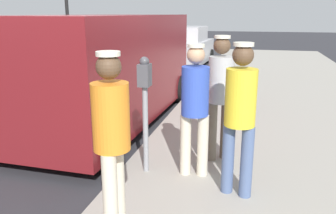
# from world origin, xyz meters

# --- Properties ---
(ground_plane) EXTENTS (80.00, 80.00, 0.00)m
(ground_plane) POSITION_xyz_m (0.00, 0.00, 0.00)
(ground_plane) COLOR #2D2D33
(sidewalk_slab) EXTENTS (5.00, 32.00, 0.15)m
(sidewalk_slab) POSITION_xyz_m (3.50, 0.00, 0.07)
(sidewalk_slab) COLOR #9E998E
(sidewalk_slab) RESTS_ON ground
(parking_meter_near) EXTENTS (0.14, 0.18, 1.52)m
(parking_meter_near) POSITION_xyz_m (1.35, -0.70, 1.18)
(parking_meter_near) COLOR gray
(parking_meter_near) RESTS_ON sidewalk_slab
(pedestrian_in_yellow) EXTENTS (0.35, 0.34, 1.74)m
(pedestrian_in_yellow) POSITION_xyz_m (2.54, -1.03, 1.15)
(pedestrian_in_yellow) COLOR #4C608C
(pedestrian_in_yellow) RESTS_ON sidewalk_slab
(pedestrian_in_orange) EXTENTS (0.34, 0.36, 1.72)m
(pedestrian_in_orange) POSITION_xyz_m (1.45, -2.00, 1.14)
(pedestrian_in_orange) COLOR beige
(pedestrian_in_orange) RESTS_ON sidewalk_slab
(pedestrian_in_blue) EXTENTS (0.36, 0.34, 1.68)m
(pedestrian_in_blue) POSITION_xyz_m (1.98, -0.64, 1.11)
(pedestrian_in_blue) COLOR beige
(pedestrian_in_blue) RESTS_ON sidewalk_slab
(pedestrian_in_gray) EXTENTS (0.34, 0.34, 1.75)m
(pedestrian_in_gray) POSITION_xyz_m (2.23, -0.06, 1.16)
(pedestrian_in_gray) COLOR #726656
(pedestrian_in_gray) RESTS_ON sidewalk_slab
(parked_van) EXTENTS (2.27, 5.26, 2.15)m
(parked_van) POSITION_xyz_m (-0.15, 1.55, 1.15)
(parked_van) COLOR maroon
(parked_van) RESTS_ON ground
(parked_sedan_ahead) EXTENTS (2.14, 4.49, 1.65)m
(parked_sedan_ahead) POSITION_xyz_m (-0.27, 9.58, 0.75)
(parked_sedan_ahead) COLOR #BCBCC1
(parked_sedan_ahead) RESTS_ON ground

